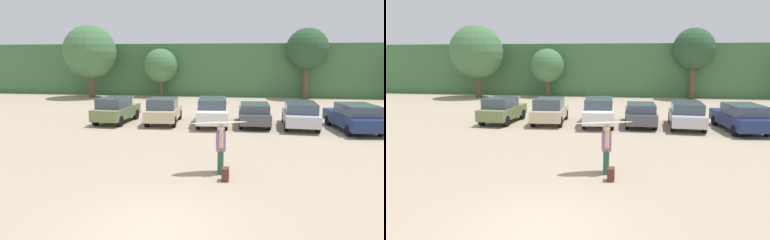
# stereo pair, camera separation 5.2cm
# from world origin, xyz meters

# --- Properties ---
(ground_plane) EXTENTS (120.00, 120.00, 0.00)m
(ground_plane) POSITION_xyz_m (0.00, 0.00, 0.00)
(ground_plane) COLOR tan
(hillside_ridge) EXTENTS (108.00, 12.00, 5.52)m
(hillside_ridge) POSITION_xyz_m (0.00, 35.36, 2.76)
(hillside_ridge) COLOR #427042
(hillside_ridge) RESTS_ON ground_plane
(tree_ridge_back) EXTENTS (5.32, 5.32, 7.33)m
(tree_ridge_back) POSITION_xyz_m (-13.44, 26.52, 4.65)
(tree_ridge_back) COLOR brown
(tree_ridge_back) RESTS_ON ground_plane
(tree_center_right) EXTENTS (3.52, 3.52, 5.01)m
(tree_center_right) POSITION_xyz_m (-6.58, 28.36, 3.23)
(tree_center_right) COLOR brown
(tree_center_right) RESTS_ON ground_plane
(tree_far_left) EXTENTS (4.09, 4.09, 6.96)m
(tree_far_left) POSITION_xyz_m (8.11, 28.59, 4.86)
(tree_far_left) COLOR brown
(tree_far_left) RESTS_ON ground_plane
(parked_car_olive_green) EXTENTS (2.01, 4.10, 1.63)m
(parked_car_olive_green) POSITION_xyz_m (-5.95, 13.46, 0.84)
(parked_car_olive_green) COLOR #6B7F4C
(parked_car_olive_green) RESTS_ON ground_plane
(parked_car_champagne) EXTENTS (2.07, 4.26, 1.62)m
(parked_car_champagne) POSITION_xyz_m (-2.88, 13.67, 0.82)
(parked_car_champagne) COLOR beige
(parked_car_champagne) RESTS_ON ground_plane
(parked_car_white) EXTENTS (2.13, 4.87, 1.65)m
(parked_car_white) POSITION_xyz_m (0.20, 13.70, 0.87)
(parked_car_white) COLOR white
(parked_car_white) RESTS_ON ground_plane
(parked_car_dark_gray) EXTENTS (1.89, 4.43, 1.41)m
(parked_car_dark_gray) POSITION_xyz_m (2.75, 13.78, 0.74)
(parked_car_dark_gray) COLOR #4C4F54
(parked_car_dark_gray) RESTS_ON ground_plane
(parked_car_silver) EXTENTS (2.10, 4.45, 1.51)m
(parked_car_silver) POSITION_xyz_m (5.43, 13.50, 0.81)
(parked_car_silver) COLOR silver
(parked_car_silver) RESTS_ON ground_plane
(parked_car_navy) EXTENTS (2.44, 4.85, 1.56)m
(parked_car_navy) POSITION_xyz_m (8.31, 12.95, 0.81)
(parked_car_navy) COLOR navy
(parked_car_navy) RESTS_ON ground_plane
(person_adult) EXTENTS (0.38, 0.66, 1.78)m
(person_adult) POSITION_xyz_m (1.34, 4.49, 1.01)
(person_adult) COLOR #26593F
(person_adult) RESTS_ON ground_plane
(surfboard_cream) EXTENTS (2.18, 1.23, 0.16)m
(surfboard_cream) POSITION_xyz_m (1.26, 4.56, 1.84)
(surfboard_cream) COLOR beige
(backpack_dropped) EXTENTS (0.24, 0.34, 0.45)m
(backpack_dropped) POSITION_xyz_m (1.56, 3.70, 0.22)
(backpack_dropped) COLOR #592D23
(backpack_dropped) RESTS_ON ground_plane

